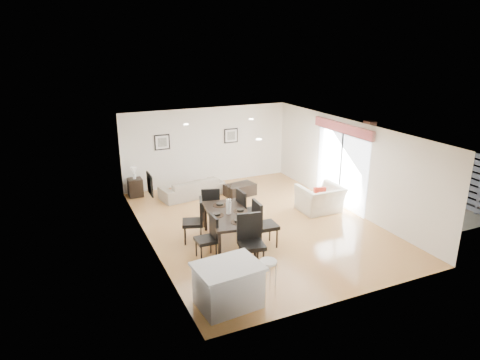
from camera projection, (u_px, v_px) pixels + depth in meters
name	position (u px, v px, depth m)	size (l,w,h in m)	color
ground	(257.00, 224.00, 11.95)	(8.00, 8.00, 0.00)	tan
wall_back	(207.00, 146.00, 15.00)	(6.00, 0.04, 2.70)	white
wall_front	(353.00, 237.00, 8.07)	(6.00, 0.04, 2.70)	white
wall_left	(148.00, 194.00, 10.36)	(0.04, 8.00, 2.70)	white
wall_right	(348.00, 165.00, 12.70)	(0.04, 8.00, 2.70)	white
ceiling	(259.00, 129.00, 11.11)	(6.00, 8.00, 0.02)	white
sofa	(192.00, 188.00, 13.96)	(2.07, 0.81, 0.61)	#A19582
armchair	(320.00, 199.00, 12.73)	(1.21, 1.06, 0.79)	beige
courtyard_plant_a	(418.00, 192.00, 13.51)	(0.58, 0.50, 0.64)	#3A5B27
courtyard_plant_b	(388.00, 179.00, 14.73)	(0.36, 0.36, 0.65)	#3A5B27
dining_table	(229.00, 216.00, 10.59)	(1.30, 2.10, 0.82)	black
dining_chair_wnear	(209.00, 235.00, 9.94)	(0.47, 0.47, 1.04)	black
dining_chair_wfar	(196.00, 218.00, 10.75)	(0.64, 0.64, 1.14)	black
dining_chair_enear	(262.00, 221.00, 10.45)	(0.57, 0.57, 1.20)	black
dining_chair_efar	(245.00, 209.00, 11.30)	(0.53, 0.53, 1.17)	black
dining_chair_head	(250.00, 238.00, 9.57)	(0.64, 0.64, 1.23)	black
dining_chair_foot	(211.00, 204.00, 11.67)	(0.62, 0.62, 1.11)	black
vase	(229.00, 201.00, 10.46)	(1.01, 1.54, 0.78)	white
coffee_table	(240.00, 190.00, 14.09)	(0.97, 0.58, 0.39)	black
side_table	(135.00, 188.00, 13.99)	(0.45, 0.45, 0.60)	black
table_lamp	(134.00, 171.00, 13.82)	(0.21, 0.21, 0.39)	white
cushion	(320.00, 193.00, 12.51)	(0.35, 0.11, 0.35)	#A62515
kitchen_island	(228.00, 285.00, 8.17)	(1.31, 1.05, 0.86)	silver
bar_stool	(268.00, 266.00, 8.43)	(0.35, 0.35, 0.77)	white
framed_print_back_left	(162.00, 142.00, 14.25)	(0.52, 0.04, 0.52)	black
framed_print_back_right	(231.00, 136.00, 15.23)	(0.52, 0.04, 0.52)	black
framed_print_left_wall	(150.00, 184.00, 10.10)	(0.04, 0.52, 0.52)	black
sliding_door	(342.00, 153.00, 12.85)	(0.12, 2.70, 2.57)	white
courtyard	(406.00, 160.00, 14.82)	(6.00, 6.00, 2.00)	gray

